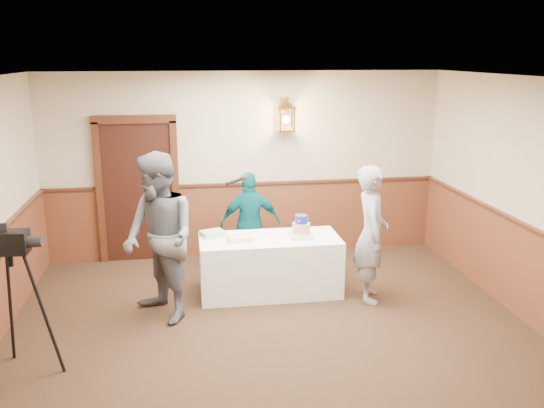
{
  "coord_description": "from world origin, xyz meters",
  "views": [
    {
      "loc": [
        -0.89,
        -5.06,
        3.04
      ],
      "look_at": [
        0.14,
        1.7,
        1.25
      ],
      "focal_mm": 38.0,
      "sensor_mm": 36.0,
      "label": 1
    }
  ],
  "objects": [
    {
      "name": "baker",
      "position": [
        1.36,
        1.5,
        0.87
      ],
      "size": [
        0.53,
        0.7,
        1.73
      ],
      "primitive_type": "imported",
      "rotation": [
        0.0,
        0.0,
        1.38
      ],
      "color": "gray",
      "rests_on": "ground"
    },
    {
      "name": "sheet_cake_yellow",
      "position": [
        -0.24,
        1.84,
        0.78
      ],
      "size": [
        0.34,
        0.28,
        0.06
      ],
      "primitive_type": "cube",
      "rotation": [
        0.0,
        0.0,
        0.15
      ],
      "color": "#FFFC98",
      "rests_on": "display_table"
    },
    {
      "name": "sheet_cake_green",
      "position": [
        -0.58,
        2.08,
        0.78
      ],
      "size": [
        0.35,
        0.32,
        0.07
      ],
      "primitive_type": "cube",
      "rotation": [
        0.0,
        0.0,
        0.34
      ],
      "color": "#92C38A",
      "rests_on": "display_table"
    },
    {
      "name": "tv_camera_rig",
      "position": [
        -2.53,
        0.28,
        0.66
      ],
      "size": [
        0.57,
        0.54,
        1.47
      ],
      "rotation": [
        0.0,
        0.0,
        -0.04
      ],
      "color": "black",
      "rests_on": "ground"
    },
    {
      "name": "tiered_cake",
      "position": [
        0.55,
        1.86,
        0.87
      ],
      "size": [
        0.3,
        0.3,
        0.3
      ],
      "rotation": [
        0.0,
        0.0,
        -0.04
      ],
      "color": "beige",
      "rests_on": "display_table"
    },
    {
      "name": "display_table",
      "position": [
        0.14,
        1.9,
        0.38
      ],
      "size": [
        1.8,
        0.8,
        0.75
      ],
      "primitive_type": "cube",
      "color": "white",
      "rests_on": "ground"
    },
    {
      "name": "ground",
      "position": [
        0.0,
        0.0,
        0.0
      ],
      "size": [
        7.0,
        7.0,
        0.0
      ],
      "primitive_type": "plane",
      "color": "black",
      "rests_on": "ground"
    },
    {
      "name": "interviewer",
      "position": [
        -1.22,
        1.33,
        0.99
      ],
      "size": [
        1.65,
        1.21,
        1.98
      ],
      "rotation": [
        0.0,
        0.0,
        -1.02
      ],
      "color": "slate",
      "rests_on": "ground"
    },
    {
      "name": "assistant_p",
      "position": [
        -0.02,
        2.67,
        0.73
      ],
      "size": [
        0.87,
        0.4,
        1.46
      ],
      "primitive_type": "imported",
      "rotation": [
        0.0,
        0.0,
        3.2
      ],
      "color": "#065156",
      "rests_on": "ground"
    },
    {
      "name": "room_shell",
      "position": [
        -0.05,
        0.45,
        1.52
      ],
      "size": [
        6.02,
        7.02,
        2.81
      ],
      "color": "#BDAE8D",
      "rests_on": "ground"
    }
  ]
}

